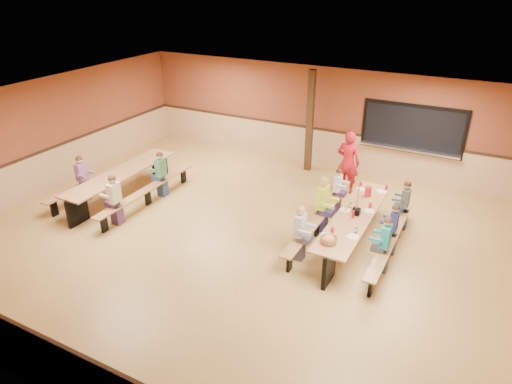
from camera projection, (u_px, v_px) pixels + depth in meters
The scene contains 23 objects.
ground at pixel (243, 238), 10.35m from camera, with size 12.00×12.00×0.00m, color #A47B3E.
room_envelope at pixel (243, 211), 10.05m from camera, with size 12.04×10.04×3.02m.
kitchen_pass_through at pixel (412, 131), 12.56m from camera, with size 2.78×0.28×1.38m.
structural_post at pixel (310, 122), 13.28m from camera, with size 0.18×0.18×3.00m, color #311D10.
cafeteria_table_main at pixel (354, 223), 9.90m from camera, with size 1.91×3.70×0.74m.
cafeteria_table_second at pixel (122, 180), 11.96m from camera, with size 1.91×3.70×0.74m.
seated_child_white_left at pixel (300, 233), 9.36m from camera, with size 0.37×0.31×1.22m, color silver, non-canonical shape.
seated_adult_yellow at pixel (322, 205), 10.39m from camera, with size 0.43×0.35×1.33m, color #C7E025, non-canonical shape.
seated_child_grey_left at pixel (337, 190), 11.30m from camera, with size 0.33×0.27×1.12m, color silver, non-canonical shape.
seated_child_teal_right at pixel (385, 245), 8.98m from camera, with size 0.37×0.30×1.21m, color teal, non-canonical shape.
seated_child_navy_right at pixel (393, 230), 9.58m from camera, with size 0.34×0.28×1.14m, color navy, non-canonical shape.
seated_child_char_right at pixel (405, 205), 10.52m from camera, with size 0.36×0.29×1.19m, color #474F51, non-canonical shape.
seated_child_purple_sec at pixel (83, 179), 11.83m from camera, with size 0.37×0.30×1.21m, color #7D5179, non-canonical shape.
seated_child_green_sec at pixel (161, 174), 12.07m from camera, with size 0.38×0.31×1.22m, color #3B7A4E, non-canonical shape.
seated_child_tan_sec at pixel (115, 200), 10.69m from camera, with size 0.39×0.32×1.24m, color beige, non-canonical shape.
standing_woman at pixel (348, 162), 12.15m from camera, with size 0.63×0.42×1.74m, color red.
punch_pitcher at pixel (368, 192), 10.58m from camera, with size 0.16×0.16×0.22m, color #B31720.
chip_bowl at pixel (329, 240), 8.76m from camera, with size 0.32×0.32×0.15m, color orange, non-canonical shape.
napkin_dispenser at pixel (358, 212), 9.77m from camera, with size 0.10×0.14×0.13m, color black.
condiment_mustard at pixel (346, 207), 9.93m from camera, with size 0.06×0.06×0.17m, color yellow.
condiment_ketchup at pixel (353, 214), 9.65m from camera, with size 0.06×0.06×0.17m, color #B2140F.
table_paddle at pixel (357, 205), 9.90m from camera, with size 0.16×0.16×0.56m.
place_settings at pixel (355, 213), 9.78m from camera, with size 0.65×3.30×0.11m, color beige, non-canonical shape.
Camera 1 is at (4.37, -7.70, 5.47)m, focal length 32.00 mm.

